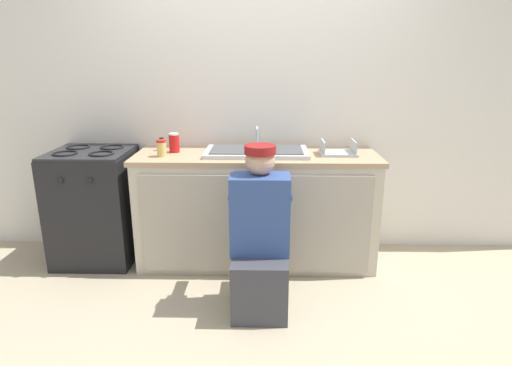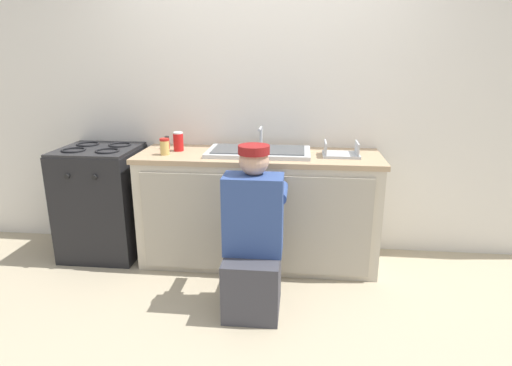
% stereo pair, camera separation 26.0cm
% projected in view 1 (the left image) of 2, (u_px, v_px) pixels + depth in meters
% --- Properties ---
extents(ground_plane, '(12.00, 12.00, 0.00)m').
position_uv_depth(ground_plane, '(256.00, 276.00, 3.32)').
color(ground_plane, tan).
extents(back_wall, '(6.00, 0.10, 2.50)m').
position_uv_depth(back_wall, '(257.00, 104.00, 3.58)').
color(back_wall, silver).
rests_on(back_wall, ground_plane).
extents(counter_cabinet, '(1.86, 0.62, 0.86)m').
position_uv_depth(counter_cabinet, '(257.00, 210.00, 3.47)').
color(counter_cabinet, beige).
rests_on(counter_cabinet, ground_plane).
extents(countertop, '(1.90, 0.62, 0.04)m').
position_uv_depth(countertop, '(257.00, 156.00, 3.35)').
color(countertop, tan).
rests_on(countertop, counter_cabinet).
extents(sink_double_basin, '(0.80, 0.44, 0.19)m').
position_uv_depth(sink_double_basin, '(257.00, 151.00, 3.34)').
color(sink_double_basin, silver).
rests_on(sink_double_basin, countertop).
extents(stove_range, '(0.62, 0.62, 0.93)m').
position_uv_depth(stove_range, '(95.00, 205.00, 3.50)').
color(stove_range, black).
rests_on(stove_range, ground_plane).
extents(plumber_person, '(0.42, 0.61, 1.10)m').
position_uv_depth(plumber_person, '(260.00, 244.00, 2.78)').
color(plumber_person, '#3F3F47').
rests_on(plumber_person, ground_plane).
extents(dish_rack_tray, '(0.28, 0.22, 0.11)m').
position_uv_depth(dish_rack_tray, '(338.00, 151.00, 3.31)').
color(dish_rack_tray, '#B2B7BC').
rests_on(dish_rack_tray, countertop).
extents(soda_cup_red, '(0.08, 0.08, 0.15)m').
position_uv_depth(soda_cup_red, '(174.00, 143.00, 3.38)').
color(soda_cup_red, red).
rests_on(soda_cup_red, countertop).
extents(condiment_jar, '(0.07, 0.07, 0.13)m').
position_uv_depth(condiment_jar, '(162.00, 148.00, 3.24)').
color(condiment_jar, '#DBB760').
rests_on(condiment_jar, countertop).
extents(spice_bottle_red, '(0.04, 0.04, 0.10)m').
position_uv_depth(spice_bottle_red, '(162.00, 144.00, 3.45)').
color(spice_bottle_red, red).
rests_on(spice_bottle_red, countertop).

